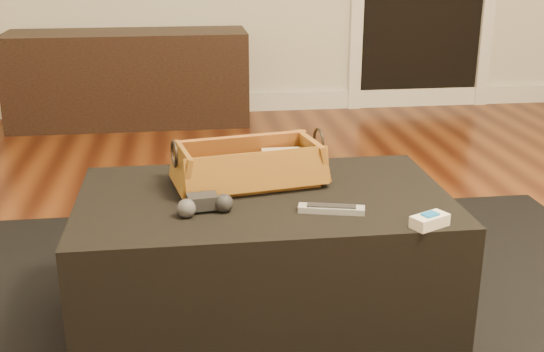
{
  "coord_description": "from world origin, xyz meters",
  "views": [
    {
      "loc": [
        -0.3,
        -1.71,
        1.09
      ],
      "look_at": [
        -0.07,
        -0.02,
        0.49
      ],
      "focal_mm": 45.0,
      "sensor_mm": 36.0,
      "label": 1
    }
  ],
  "objects": [
    {
      "name": "media_cabinet",
      "position": [
        -0.62,
        2.51,
        0.28
      ],
      "size": [
        1.44,
        0.45,
        0.57
      ],
      "primitive_type": "cube",
      "color": "black",
      "rests_on": "floor"
    },
    {
      "name": "game_controller",
      "position": [
        -0.26,
        -0.1,
        0.46
      ],
      "size": [
        0.15,
        0.1,
        0.05
      ],
      "color": "black",
      "rests_on": "ottoman"
    },
    {
      "name": "floor",
      "position": [
        0.0,
        0.0,
        -0.01
      ],
      "size": [
        5.0,
        5.5,
        0.01
      ],
      "primitive_type": "cube",
      "color": "brown",
      "rests_on": "ground"
    },
    {
      "name": "ottoman",
      "position": [
        -0.09,
        0.0,
        0.22
      ],
      "size": [
        1.0,
        0.6,
        0.42
      ],
      "primitive_type": "cube",
      "color": "black",
      "rests_on": "area_rug"
    },
    {
      "name": "wicker_basket",
      "position": [
        -0.12,
        0.09,
        0.48
      ],
      "size": [
        0.45,
        0.29,
        0.15
      ],
      "color": "#9A5922",
      "rests_on": "ottoman"
    },
    {
      "name": "area_rug",
      "position": [
        -0.09,
        -0.05,
        0.01
      ],
      "size": [
        2.6,
        2.0,
        0.01
      ],
      "primitive_type": "cube",
      "color": "black",
      "rests_on": "floor"
    },
    {
      "name": "tv_remote",
      "position": [
        -0.14,
        0.07,
        0.46
      ],
      "size": [
        0.23,
        0.11,
        0.02
      ],
      "primitive_type": "cube",
      "rotation": [
        0.0,
        0.0,
        0.28
      ],
      "color": "black",
      "rests_on": "wicker_basket"
    },
    {
      "name": "cloth_bundle",
      "position": [
        -0.02,
        0.14,
        0.48
      ],
      "size": [
        0.12,
        0.08,
        0.06
      ],
      "primitive_type": "cube",
      "rotation": [
        0.0,
        0.0,
        0.0
      ],
      "color": "tan",
      "rests_on": "wicker_basket"
    },
    {
      "name": "baseboard",
      "position": [
        0.0,
        2.73,
        0.06
      ],
      "size": [
        5.0,
        0.04,
        0.12
      ],
      "primitive_type": "cube",
      "color": "white",
      "rests_on": "floor"
    },
    {
      "name": "cream_gadget",
      "position": [
        0.28,
        -0.26,
        0.45
      ],
      "size": [
        0.1,
        0.08,
        0.03
      ],
      "color": "silver",
      "rests_on": "ottoman"
    },
    {
      "name": "silver_remote",
      "position": [
        0.06,
        -0.14,
        0.44
      ],
      "size": [
        0.17,
        0.08,
        0.02
      ],
      "color": "#A2A4AA",
      "rests_on": "ottoman"
    }
  ]
}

